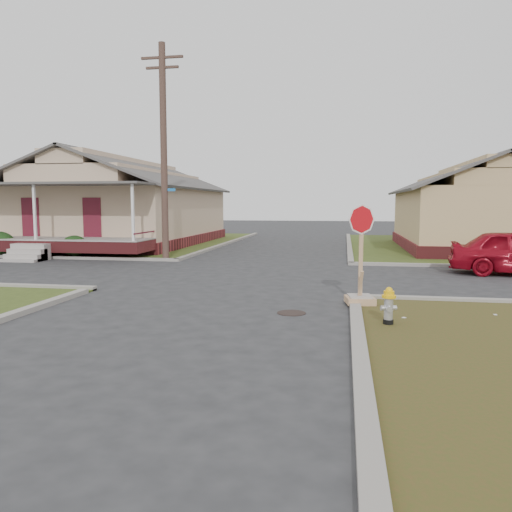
# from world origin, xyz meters

# --- Properties ---
(ground) EXTENTS (120.00, 120.00, 0.00)m
(ground) POSITION_xyz_m (0.00, 0.00, 0.00)
(ground) COLOR #28282A
(ground) RESTS_ON ground
(verge_far_left) EXTENTS (19.00, 19.00, 0.05)m
(verge_far_left) POSITION_xyz_m (-13.00, 18.00, 0.03)
(verge_far_left) COLOR #384719
(verge_far_left) RESTS_ON ground
(curbs) EXTENTS (80.00, 40.00, 0.12)m
(curbs) POSITION_xyz_m (0.00, 5.00, 0.00)
(curbs) COLOR gray
(curbs) RESTS_ON ground
(manhole) EXTENTS (0.64, 0.64, 0.01)m
(manhole) POSITION_xyz_m (2.20, -0.50, 0.01)
(manhole) COLOR black
(manhole) RESTS_ON ground
(corner_house) EXTENTS (10.10, 15.50, 5.30)m
(corner_house) POSITION_xyz_m (-10.00, 16.68, 2.28)
(corner_house) COLOR maroon
(corner_house) RESTS_ON ground
(side_house_yellow) EXTENTS (7.60, 11.60, 4.70)m
(side_house_yellow) POSITION_xyz_m (10.00, 16.50, 2.19)
(side_house_yellow) COLOR maroon
(side_house_yellow) RESTS_ON ground
(utility_pole) EXTENTS (1.80, 0.28, 9.00)m
(utility_pole) POSITION_xyz_m (-4.20, 8.90, 4.66)
(utility_pole) COLOR #48312A
(utility_pole) RESTS_ON ground
(fire_hydrant) EXTENTS (0.28, 0.28, 0.74)m
(fire_hydrant) POSITION_xyz_m (4.21, -1.35, 0.46)
(fire_hydrant) COLOR black
(fire_hydrant) RESTS_ON ground
(stop_sign) EXTENTS (0.67, 0.65, 2.36)m
(stop_sign) POSITION_xyz_m (3.72, 0.61, 0.56)
(stop_sign) COLOR #A48159
(stop_sign) RESTS_ON ground
(hedge_right) EXTENTS (1.31, 1.07, 1.00)m
(hedge_right) POSITION_xyz_m (-8.54, 9.08, 0.55)
(hedge_right) COLOR #173A15
(hedge_right) RESTS_ON verge_far_left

